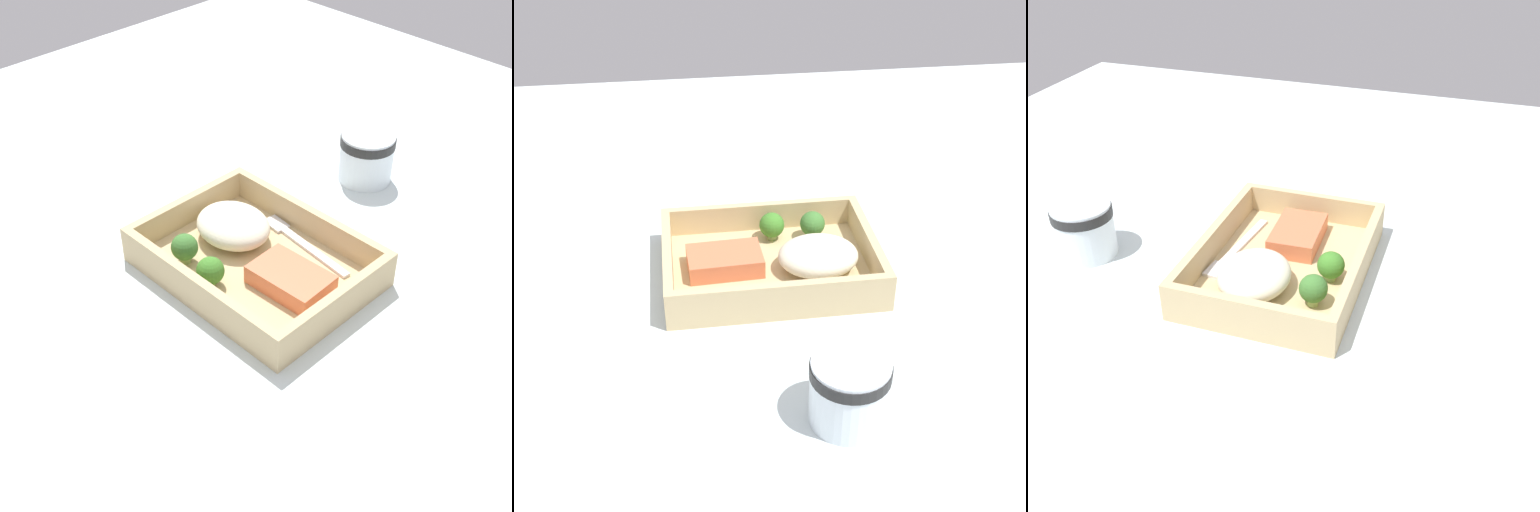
% 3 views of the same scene
% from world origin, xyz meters
% --- Properties ---
extents(ground_plane, '(1.60, 1.60, 0.02)m').
position_xyz_m(ground_plane, '(0.00, 0.00, -0.01)').
color(ground_plane, silver).
extents(takeout_tray, '(0.28, 0.21, 0.01)m').
position_xyz_m(takeout_tray, '(0.00, 0.00, 0.01)').
color(takeout_tray, tan).
rests_on(takeout_tray, ground_plane).
extents(tray_rim, '(0.28, 0.21, 0.04)m').
position_xyz_m(tray_rim, '(0.00, 0.00, 0.03)').
color(tray_rim, tan).
rests_on(tray_rim, takeout_tray).
extents(salmon_fillet, '(0.10, 0.07, 0.03)m').
position_xyz_m(salmon_fillet, '(-0.06, 0.00, 0.02)').
color(salmon_fillet, '#DC6E47').
rests_on(salmon_fillet, takeout_tray).
extents(mashed_potatoes, '(0.11, 0.09, 0.04)m').
position_xyz_m(mashed_potatoes, '(0.06, -0.02, 0.03)').
color(mashed_potatoes, '#EAE4C6').
rests_on(mashed_potatoes, takeout_tray).
extents(broccoli_floret_1, '(0.04, 0.04, 0.04)m').
position_xyz_m(broccoli_floret_1, '(0.01, 0.07, 0.03)').
color(broccoli_floret_1, '#7D9A54').
rests_on(broccoli_floret_1, takeout_tray).
extents(broccoli_floret_2, '(0.04, 0.04, 0.04)m').
position_xyz_m(broccoli_floret_2, '(0.07, 0.06, 0.04)').
color(broccoli_floret_2, '#8BA75D').
rests_on(broccoli_floret_2, takeout_tray).
extents(fork, '(0.16, 0.03, 0.00)m').
position_xyz_m(fork, '(-0.01, -0.07, 0.01)').
color(fork, silver).
rests_on(fork, takeout_tray).
extents(paper_cup, '(0.08, 0.08, 0.08)m').
position_xyz_m(paper_cup, '(0.04, -0.28, 0.04)').
color(paper_cup, white).
rests_on(paper_cup, ground_plane).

